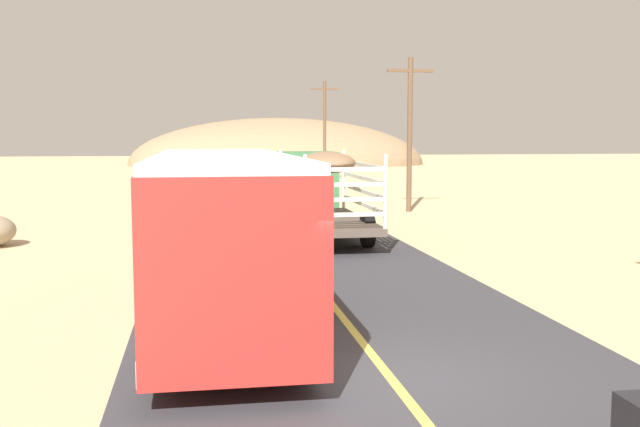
{
  "coord_description": "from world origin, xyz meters",
  "views": [
    {
      "loc": [
        -2.74,
        -10.17,
        3.58
      ],
      "look_at": [
        0.0,
        6.33,
        1.79
      ],
      "focal_mm": 41.04,
      "sensor_mm": 36.0,
      "label": 1
    }
  ],
  "objects_px": {
    "power_pole_far": "(325,128)",
    "livestock_truck": "(312,183)",
    "power_pole_mid": "(410,129)",
    "bus": "(223,231)",
    "car_far": "(275,180)"
  },
  "relations": [
    {
      "from": "bus",
      "to": "power_pole_mid",
      "type": "xyz_separation_m",
      "value": [
        9.3,
        19.04,
        2.11
      ]
    },
    {
      "from": "power_pole_far",
      "to": "car_far",
      "type": "bearing_deg",
      "value": -116.71
    },
    {
      "from": "power_pole_far",
      "to": "power_pole_mid",
      "type": "bearing_deg",
      "value": -90.0
    },
    {
      "from": "livestock_truck",
      "to": "power_pole_mid",
      "type": "xyz_separation_m",
      "value": [
        5.53,
        5.99,
        2.07
      ]
    },
    {
      "from": "bus",
      "to": "car_far",
      "type": "distance_m",
      "value": 33.02
    },
    {
      "from": "power_pole_far",
      "to": "livestock_truck",
      "type": "bearing_deg",
      "value": -100.66
    },
    {
      "from": "bus",
      "to": "car_far",
      "type": "height_order",
      "value": "bus"
    },
    {
      "from": "power_pole_mid",
      "to": "power_pole_far",
      "type": "height_order",
      "value": "power_pole_far"
    },
    {
      "from": "livestock_truck",
      "to": "car_far",
      "type": "relative_size",
      "value": 2.2
    },
    {
      "from": "bus",
      "to": "power_pole_mid",
      "type": "relative_size",
      "value": 1.4
    },
    {
      "from": "livestock_truck",
      "to": "bus",
      "type": "distance_m",
      "value": 13.59
    },
    {
      "from": "power_pole_mid",
      "to": "power_pole_far",
      "type": "xyz_separation_m",
      "value": [
        0.0,
        23.39,
        0.3
      ]
    },
    {
      "from": "bus",
      "to": "power_pole_mid",
      "type": "bearing_deg",
      "value": 63.97
    },
    {
      "from": "livestock_truck",
      "to": "power_pole_mid",
      "type": "relative_size",
      "value": 1.36
    },
    {
      "from": "bus",
      "to": "car_far",
      "type": "relative_size",
      "value": 2.27
    }
  ]
}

